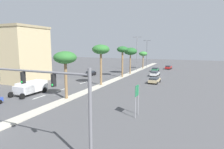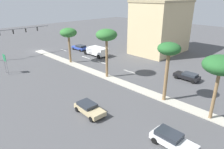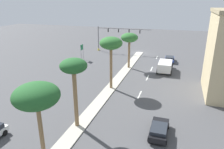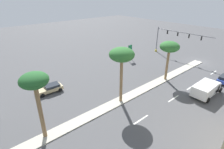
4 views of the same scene
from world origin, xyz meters
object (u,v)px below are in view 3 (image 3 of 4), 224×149
object	(u,v)px
sedan_tan_front	(34,94)
box_truck	(165,66)
traffic_signal_gantry	(112,35)
palm_tree_far	(74,69)
directional_road_sign	(82,49)
sedan_blue_mid	(170,59)
palm_tree_near	(37,97)
palm_tree_rear	(129,38)
sedan_black_outboard	(159,130)
palm_tree_trailing	(111,44)

from	to	relation	value
sedan_tan_front	box_truck	world-z (taller)	box_truck
traffic_signal_gantry	palm_tree_far	xyz separation A→B (m)	(-7.42, 36.29, 2.46)
directional_road_sign	sedan_blue_mid	bearing A→B (deg)	-167.09
palm_tree_near	sedan_tan_front	bearing A→B (deg)	-49.79
palm_tree_far	palm_tree_rear	bearing A→B (deg)	-91.34
directional_road_sign	sedan_blue_mid	size ratio (longest dim) A/B	0.86
directional_road_sign	palm_tree_rear	bearing A→B (deg)	167.02
traffic_signal_gantry	sedan_black_outboard	size ratio (longest dim) A/B	3.50
directional_road_sign	palm_tree_rear	size ratio (longest dim) A/B	0.51
sedan_blue_mid	sedan_tan_front	xyz separation A→B (m)	(17.76, 25.73, -0.03)
traffic_signal_gantry	palm_tree_near	xyz separation A→B (m)	(-7.32, 42.49, 2.07)
palm_tree_near	sedan_black_outboard	bearing A→B (deg)	-141.91
sedan_tan_front	traffic_signal_gantry	bearing A→B (deg)	-93.42
sedan_blue_mid	sedan_black_outboard	xyz separation A→B (m)	(-0.68, 29.38, -0.03)
traffic_signal_gantry	sedan_black_outboard	distance (m)	39.12
palm_tree_far	box_truck	bearing A→B (deg)	-109.05
directional_road_sign	box_truck	world-z (taller)	directional_road_sign
palm_tree_far	palm_tree_near	size ratio (longest dim) A/B	1.05
palm_tree_trailing	sedan_black_outboard	distance (m)	15.24
directional_road_sign	box_truck	size ratio (longest dim) A/B	0.61
traffic_signal_gantry	directional_road_sign	distance (m)	11.34
palm_tree_rear	box_truck	distance (m)	9.00
sedan_blue_mid	palm_tree_trailing	bearing A→B (deg)	66.64
sedan_black_outboard	box_truck	xyz separation A→B (m)	(1.14, -22.11, 0.49)
palm_tree_far	sedan_tan_front	bearing A→B (deg)	-26.79
directional_road_sign	palm_tree_far	bearing A→B (deg)	113.89
traffic_signal_gantry	sedan_blue_mid	distance (m)	17.33
palm_tree_trailing	palm_tree_far	distance (m)	11.64
sedan_tan_front	palm_tree_trailing	bearing A→B (deg)	-144.30
palm_tree_trailing	sedan_tan_front	world-z (taller)	palm_tree_trailing
directional_road_sign	sedan_tan_front	distance (m)	21.36
palm_tree_rear	palm_tree_near	xyz separation A→B (m)	(0.64, 29.29, 0.27)
palm_tree_rear	directional_road_sign	bearing A→B (deg)	-12.98
palm_tree_rear	sedan_blue_mid	bearing A→B (deg)	-137.21
directional_road_sign	palm_tree_far	xyz separation A→B (m)	(-11.45, 25.86, 4.30)
sedan_black_outboard	palm_tree_far	bearing A→B (deg)	6.49
traffic_signal_gantry	sedan_tan_front	world-z (taller)	traffic_signal_gantry
traffic_signal_gantry	directional_road_sign	size ratio (longest dim) A/B	4.00
palm_tree_near	sedan_tan_front	xyz separation A→B (m)	(9.21, -10.89, -5.82)
sedan_tan_front	box_truck	distance (m)	25.30
palm_tree_trailing	sedan_tan_front	bearing A→B (deg)	35.70
palm_tree_trailing	sedan_tan_front	distance (m)	13.57
sedan_black_outboard	sedan_blue_mid	bearing A→B (deg)	-88.68
palm_tree_far	box_truck	world-z (taller)	palm_tree_far
traffic_signal_gantry	sedan_blue_mid	bearing A→B (deg)	159.71
directional_road_sign	palm_tree_near	distance (m)	34.23
palm_tree_rear	palm_tree_trailing	distance (m)	11.51
palm_tree_far	sedan_black_outboard	bearing A→B (deg)	-173.51
palm_tree_rear	sedan_blue_mid	size ratio (longest dim) A/B	1.70
palm_tree_trailing	palm_tree_near	distance (m)	17.85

